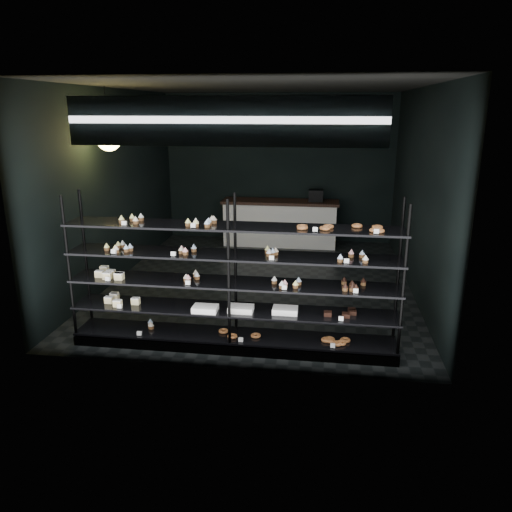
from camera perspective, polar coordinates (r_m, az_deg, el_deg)
name	(u,v)px	position (r m, az deg, el deg)	size (l,w,h in m)	color
room	(261,190)	(8.21, 0.57, 7.59)	(5.01, 6.01, 3.20)	black
display_shelf	(231,300)	(6.12, -2.89, -5.02)	(4.00, 0.50, 1.91)	black
signage	(223,121)	(5.22, -3.75, 15.11)	(3.30, 0.05, 0.50)	#0E1B46
pendant_lamp	(109,139)	(7.76, -16.50, 12.73)	(0.36, 0.36, 0.91)	black
service_counter	(281,222)	(10.84, 2.83, 3.87)	(2.49, 0.65, 1.23)	silver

